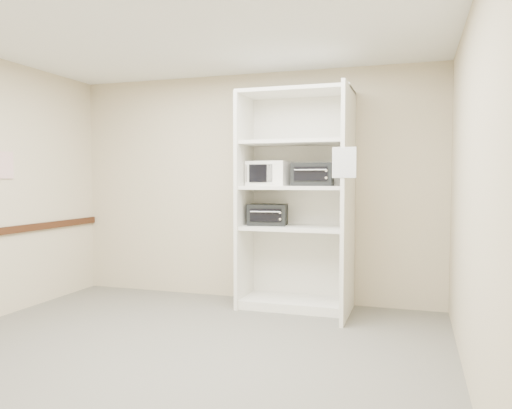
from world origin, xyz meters
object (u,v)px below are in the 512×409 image
(toaster_oven_upper, at_px, (313,174))
(shelving_unit, at_px, (300,207))
(toaster_oven_lower, at_px, (268,215))
(microwave, at_px, (270,173))

(toaster_oven_upper, bearing_deg, shelving_unit, -174.50)
(toaster_oven_lower, bearing_deg, toaster_oven_upper, -9.46)
(shelving_unit, height_order, toaster_oven_upper, shelving_unit)
(shelving_unit, xyz_separation_m, toaster_oven_lower, (-0.38, 0.04, -0.09))
(toaster_oven_upper, xyz_separation_m, toaster_oven_lower, (-0.52, 0.01, -0.46))
(shelving_unit, distance_m, toaster_oven_lower, 0.39)
(microwave, bearing_deg, toaster_oven_lower, -130.02)
(shelving_unit, relative_size, microwave, 5.22)
(toaster_oven_lower, bearing_deg, shelving_unit, -13.40)
(microwave, bearing_deg, shelving_unit, -0.76)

